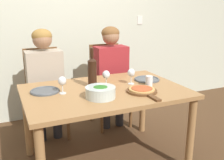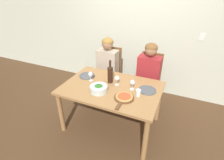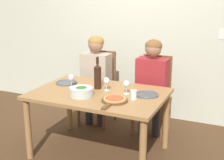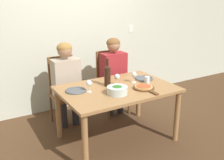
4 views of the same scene
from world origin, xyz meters
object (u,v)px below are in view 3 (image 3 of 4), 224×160
dinner_plate_left (67,83)px  wine_glass_centre (106,81)px  person_woman (96,73)px  water_tumbler (133,95)px  person_man (152,79)px  dinner_plate_right (147,94)px  wine_bottle (98,76)px  chair_right (154,93)px  wine_glass_left (71,78)px  broccoli_bowl (81,92)px  wine_glass_right (126,85)px  chair_left (100,86)px  pizza_on_board (114,100)px

dinner_plate_left → wine_glass_centre: bearing=-6.3°
person_woman → dinner_plate_left: bearing=-100.0°
dinner_plate_left → water_tumbler: (0.92, -0.21, 0.04)m
person_man → dinner_plate_right: 0.61m
person_woman → wine_bottle: (0.33, -0.59, 0.14)m
chair_right → wine_glass_centre: bearing=-113.7°
wine_glass_left → broccoli_bowl: bearing=-41.2°
wine_bottle → broccoli_bowl: bearing=-97.3°
chair_right → dinner_plate_right: chair_right is taller
person_woman → dinner_plate_right: (0.91, -0.60, -0.00)m
dinner_plate_right → wine_glass_right: (-0.21, -0.06, 0.10)m
wine_bottle → person_man: bearing=52.8°
chair_left → dinner_plate_left: 0.72m
wine_glass_centre → person_man: bearing=62.4°
chair_left → chair_right: bearing=0.0°
wine_bottle → pizza_on_board: size_ratio=0.90×
person_man → wine_glass_right: person_man is taller
chair_right → wine_glass_left: chair_right is taller
wine_bottle → wine_glass_centre: size_ratio=2.40×
broccoli_bowl → dinner_plate_right: bearing=25.8°
person_man → pizza_on_board: size_ratio=3.02×
chair_left → pizza_on_board: bearing=-57.0°
broccoli_bowl → wine_glass_right: size_ratio=1.63×
wine_glass_centre → wine_bottle: bearing=165.4°
dinner_plate_left → broccoli_bowl: bearing=-40.3°
dinner_plate_left → wine_glass_left: bearing=-38.6°
person_man → wine_bottle: person_man is taller
chair_left → wine_glass_right: (0.70, -0.77, 0.31)m
chair_left → broccoli_bowl: chair_left is taller
wine_glass_left → wine_glass_centre: bearing=6.0°
dinner_plate_left → wine_glass_right: (0.80, -0.09, 0.10)m
chair_right → dinner_plate_left: size_ratio=3.94×
wine_glass_right → chair_left: bearing=132.1°
wine_glass_centre → water_tumbler: (0.37, -0.15, -0.06)m
wine_bottle → pizza_on_board: wine_bottle is taller
person_man → wine_glass_centre: person_man is taller
person_man → person_woman: bearing=180.0°
person_woman → wine_glass_right: size_ratio=8.10×
wine_glass_left → person_woman: bearing=92.7°
chair_left → wine_bottle: (0.33, -0.71, 0.35)m
wine_bottle → pizza_on_board: 0.49m
person_woman → water_tumbler: 1.13m
chair_right → person_woman: 0.82m
broccoli_bowl → dinner_plate_left: 0.51m
water_tumbler → dinner_plate_left: bearing=167.1°
pizza_on_board → wine_glass_centre: wine_glass_centre is taller
chair_right → water_tumbler: chair_right is taller
dinner_plate_left → wine_glass_right: 0.81m
person_man → wine_glass_left: bearing=-138.1°
chair_left → person_woman: (-0.00, -0.12, 0.21)m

